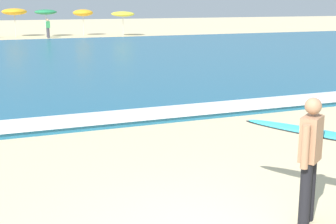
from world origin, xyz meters
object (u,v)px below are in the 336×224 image
at_px(beach_umbrella_3, 14,12).
at_px(beachgoer_near_row_right, 48,28).
at_px(beach_umbrella_6, 123,14).
at_px(surfer_with_board, 316,145).
at_px(beach_umbrella_5, 83,13).
at_px(beachgoer_near_row_mid, 47,27).
at_px(beach_umbrella_4, 46,12).

bearing_deg(beach_umbrella_3, beachgoer_near_row_right, -47.90).
relative_size(beach_umbrella_6, beachgoer_near_row_right, 1.38).
bearing_deg(surfer_with_board, beach_umbrella_5, 82.05).
height_order(beach_umbrella_5, beachgoer_near_row_mid, beach_umbrella_5).
bearing_deg(beach_umbrella_3, beachgoer_near_row_mid, -32.73).
bearing_deg(beach_umbrella_4, beach_umbrella_3, 159.60).
height_order(beach_umbrella_3, beachgoer_near_row_right, beach_umbrella_3).
bearing_deg(beachgoer_near_row_right, beach_umbrella_3, 132.10).
distance_m(beach_umbrella_6, beachgoer_near_row_right, 6.62).
distance_m(beach_umbrella_4, beach_umbrella_5, 3.31).
xyz_separation_m(surfer_with_board, beachgoer_near_row_right, (1.93, 36.22, -0.18)).
distance_m(beachgoer_near_row_mid, beachgoer_near_row_right, 1.04).
bearing_deg(beachgoer_near_row_right, beachgoer_near_row_mid, 84.63).
bearing_deg(beach_umbrella_3, surfer_with_board, -89.34).
bearing_deg(beach_umbrella_6, beach_umbrella_4, 166.26).
bearing_deg(beach_umbrella_6, beachgoer_near_row_mid, 171.99).
relative_size(beach_umbrella_4, beachgoer_near_row_mid, 1.48).
relative_size(beach_umbrella_3, beachgoer_near_row_right, 1.54).
xyz_separation_m(beach_umbrella_4, beachgoer_near_row_mid, (-0.02, -0.66, -1.26)).
height_order(beach_umbrella_4, beach_umbrella_5, beach_umbrella_4).
distance_m(beach_umbrella_3, beach_umbrella_6, 9.25).
distance_m(beach_umbrella_3, beachgoer_near_row_mid, 3.21).
bearing_deg(surfer_with_board, beach_umbrella_3, 90.66).
distance_m(beach_umbrella_5, beachgoer_near_row_mid, 3.65).
xyz_separation_m(beach_umbrella_3, beachgoer_near_row_mid, (2.47, -1.59, -1.28)).
relative_size(surfer_with_board, beachgoer_near_row_mid, 1.33).
bearing_deg(beach_umbrella_5, beachgoer_near_row_mid, -163.58).
bearing_deg(surfer_with_board, beachgoer_near_row_right, 86.96).
distance_m(beach_umbrella_4, beachgoer_near_row_mid, 1.42).
height_order(beach_umbrella_5, beachgoer_near_row_right, beach_umbrella_5).
xyz_separation_m(beach_umbrella_3, beachgoer_near_row_right, (2.38, -2.63, -1.28)).
relative_size(beach_umbrella_4, beach_umbrella_6, 1.07).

